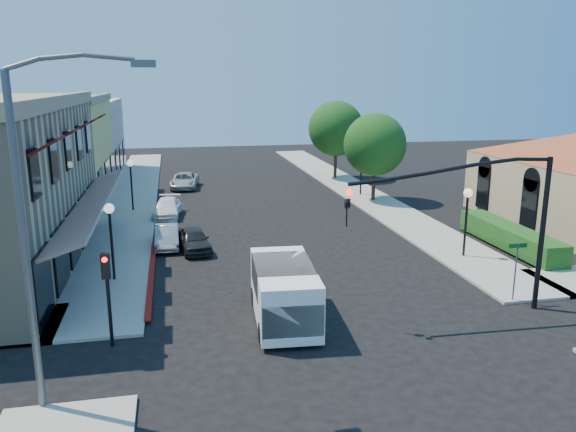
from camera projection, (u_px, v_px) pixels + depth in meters
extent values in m
plane|color=black|center=(352.00, 344.00, 19.13)|extent=(120.00, 120.00, 0.00)
cube|color=#9C998D|center=(134.00, 197.00, 43.08)|extent=(3.50, 50.00, 0.12)
cube|color=#9C998D|center=(351.00, 188.00, 46.54)|extent=(3.50, 50.00, 0.12)
cube|color=maroon|center=(151.00, 279.00, 25.38)|extent=(0.25, 10.00, 0.06)
cube|color=tan|center=(59.00, 102.00, 25.66)|extent=(0.50, 18.20, 0.60)
cube|color=#561416|center=(92.00, 202.00, 26.98)|extent=(1.75, 17.00, 0.67)
cube|color=#4A110E|center=(47.00, 146.00, 19.43)|extent=(1.02, 1.50, 0.60)
cube|color=#4A110E|center=(64.00, 136.00, 22.66)|extent=(1.02, 1.50, 0.60)
cube|color=#4A110E|center=(77.00, 129.00, 25.90)|extent=(1.02, 1.50, 0.60)
cube|color=#4A110E|center=(87.00, 124.00, 29.13)|extent=(1.02, 1.50, 0.60)
cube|color=#4A110E|center=(95.00, 119.00, 32.37)|extent=(1.02, 1.50, 0.60)
cube|color=black|center=(43.00, 286.00, 20.02)|extent=(0.12, 2.60, 2.60)
cube|color=black|center=(61.00, 257.00, 23.25)|extent=(0.12, 2.60, 2.60)
cube|color=black|center=(74.00, 236.00, 26.49)|extent=(0.12, 2.60, 2.60)
cube|color=black|center=(84.00, 219.00, 29.73)|extent=(0.12, 2.60, 2.60)
cube|color=black|center=(92.00, 205.00, 32.96)|extent=(0.12, 2.60, 2.60)
cube|color=#DCC963|center=(32.00, 152.00, 39.91)|extent=(10.00, 12.00, 7.60)
cube|color=tan|center=(62.00, 139.00, 51.40)|extent=(10.00, 12.00, 7.00)
cube|color=black|center=(529.00, 204.00, 32.50)|extent=(0.12, 1.40, 2.80)
cube|color=black|center=(483.00, 188.00, 37.26)|extent=(0.12, 1.40, 2.80)
cube|color=#164513|center=(509.00, 248.00, 30.01)|extent=(1.40, 8.00, 1.10)
cylinder|color=black|center=(373.00, 187.00, 41.56)|extent=(0.28, 0.28, 2.10)
sphere|color=#164513|center=(375.00, 145.00, 40.81)|extent=(4.56, 4.56, 4.56)
cylinder|color=black|center=(335.00, 166.00, 51.05)|extent=(0.28, 0.28, 2.27)
sphere|color=#164513|center=(336.00, 128.00, 50.25)|extent=(4.94, 4.94, 4.94)
cylinder|color=black|center=(542.00, 235.00, 21.43)|extent=(0.20, 0.20, 6.00)
cylinder|color=black|center=(453.00, 171.00, 20.05)|extent=(7.80, 0.14, 0.14)
imported|color=black|center=(348.00, 200.00, 19.49)|extent=(0.20, 0.16, 1.00)
sphere|color=#FF0C0C|center=(350.00, 193.00, 19.25)|extent=(0.22, 0.22, 0.22)
cylinder|color=black|center=(109.00, 305.00, 18.62)|extent=(0.12, 0.12, 3.00)
cube|color=black|center=(105.00, 266.00, 18.15)|extent=(0.28, 0.22, 0.85)
sphere|color=#FF0C0C|center=(104.00, 260.00, 17.98)|extent=(0.18, 0.18, 0.18)
cylinder|color=#595B5E|center=(25.00, 252.00, 14.29)|extent=(0.20, 0.20, 9.00)
cylinder|color=#595B5E|center=(70.00, 59.00, 13.47)|extent=(3.00, 0.12, 0.12)
cube|color=#595B5E|center=(143.00, 64.00, 13.83)|extent=(0.60, 0.25, 0.18)
cylinder|color=#595B5E|center=(515.00, 273.00, 22.41)|extent=(0.06, 0.06, 2.50)
cube|color=#0C591E|center=(518.00, 246.00, 22.14)|extent=(0.80, 0.04, 0.18)
cylinder|color=black|center=(112.00, 247.00, 24.69)|extent=(0.12, 0.12, 3.20)
sphere|color=white|center=(109.00, 208.00, 24.27)|extent=(0.44, 0.44, 0.44)
cylinder|color=black|center=(132.00, 189.00, 38.01)|extent=(0.12, 0.12, 3.20)
sphere|color=white|center=(130.00, 163.00, 37.60)|extent=(0.44, 0.44, 0.44)
cylinder|color=black|center=(465.00, 227.00, 28.04)|extent=(0.12, 0.12, 3.20)
sphere|color=white|center=(468.00, 193.00, 27.63)|extent=(0.44, 0.44, 0.44)
cylinder|color=black|center=(361.00, 176.00, 43.27)|extent=(0.12, 0.12, 3.20)
sphere|color=white|center=(362.00, 153.00, 42.86)|extent=(0.44, 0.44, 0.44)
cube|color=white|center=(284.00, 292.00, 20.66)|extent=(2.46, 5.04, 2.00)
cube|color=white|center=(292.00, 318.00, 18.65)|extent=(2.10, 0.81, 1.11)
cube|color=black|center=(291.00, 298.00, 18.89)|extent=(1.90, 0.25, 1.00)
cube|color=black|center=(283.00, 276.00, 20.86)|extent=(2.34, 3.04, 1.00)
cylinder|color=black|center=(263.00, 333.00, 19.12)|extent=(0.33, 0.75, 0.73)
cylinder|color=black|center=(255.00, 297.00, 22.33)|extent=(0.33, 0.75, 0.73)
cylinder|color=black|center=(317.00, 330.00, 19.36)|extent=(0.33, 0.75, 0.73)
cylinder|color=black|center=(302.00, 294.00, 22.58)|extent=(0.33, 0.75, 0.73)
imported|color=black|center=(194.00, 240.00, 29.46)|extent=(1.90, 3.74, 1.22)
imported|color=#AAADAF|center=(167.00, 236.00, 30.14)|extent=(1.24, 3.54, 1.16)
imported|color=white|center=(167.00, 208.00, 36.80)|extent=(2.10, 4.25, 1.19)
imported|color=silver|center=(184.00, 181.00, 46.69)|extent=(2.68, 4.77, 1.26)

